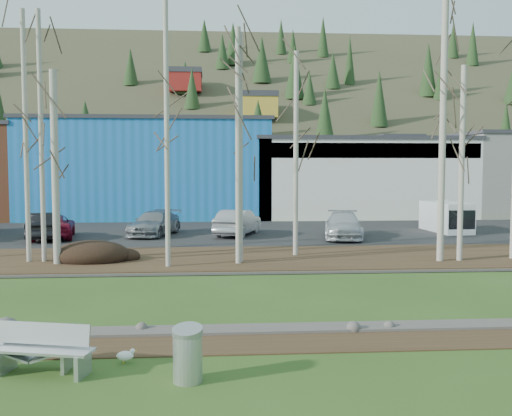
{
  "coord_description": "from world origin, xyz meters",
  "views": [
    {
      "loc": [
        -0.46,
        -11.31,
        4.2
      ],
      "look_at": [
        1.31,
        13.0,
        2.5
      ],
      "focal_mm": 40.0,
      "sensor_mm": 36.0,
      "label": 1
    }
  ],
  "objects": [
    {
      "name": "car_3",
      "position": [
        -4.11,
        23.42,
        0.87
      ],
      "size": [
        3.33,
        5.39,
        1.46
      ],
      "primitive_type": "imported",
      "rotation": [
        0.0,
        0.0,
        -0.27
      ],
      "color": "gray",
      "rests_on": "parking_lot"
    },
    {
      "name": "birch_8",
      "position": [
        10.3,
        12.88,
        4.4
      ],
      "size": [
        0.24,
        0.24,
        8.49
      ],
      "color": "beige",
      "rests_on": "far_bank"
    },
    {
      "name": "dirt_strip",
      "position": [
        0.0,
        2.1,
        0.01
      ],
      "size": [
        80.0,
        1.8,
        0.03
      ],
      "primitive_type": "cube",
      "color": "#382616",
      "rests_on": "ground"
    },
    {
      "name": "dirt_mound",
      "position": [
        -5.86,
        13.94,
        0.48
      ],
      "size": [
        3.34,
        2.35,
        0.65
      ],
      "primitive_type": "ellipsoid",
      "color": "black",
      "rests_on": "far_bank"
    },
    {
      "name": "car_4",
      "position": [
        0.93,
        23.07,
        0.92
      ],
      "size": [
        3.17,
        5.03,
        1.56
      ],
      "primitive_type": "imported",
      "rotation": [
        0.0,
        0.0,
        2.8
      ],
      "color": "#A7A7A9",
      "rests_on": "parking_lot"
    },
    {
      "name": "birch_1",
      "position": [
        -8.54,
        13.94,
        5.55
      ],
      "size": [
        0.21,
        0.21,
        10.8
      ],
      "color": "beige",
      "rests_on": "far_bank"
    },
    {
      "name": "bench_damaged",
      "position": [
        -4.24,
        0.62,
        0.37
      ],
      "size": [
        1.7,
        0.69,
        0.74
      ],
      "rotation": [
        0.0,
        0.0,
        -0.09
      ],
      "color": "#BABCBF",
      "rests_on": "ground"
    },
    {
      "name": "far_bank",
      "position": [
        0.0,
        14.5,
        0.07
      ],
      "size": [
        80.0,
        7.0,
        0.15
      ],
      "primitive_type": "cube",
      "color": "#382616",
      "rests_on": "ground"
    },
    {
      "name": "car_5",
      "position": [
        7.01,
        21.23,
        0.89
      ],
      "size": [
        3.09,
        5.51,
        1.51
      ],
      "primitive_type": "imported",
      "rotation": [
        0.0,
        0.0,
        -0.2
      ],
      "color": "silver",
      "rests_on": "parking_lot"
    },
    {
      "name": "birch_11",
      "position": [
        -7.89,
        13.94,
        5.55
      ],
      "size": [
        0.21,
        0.21,
        10.8
      ],
      "color": "beige",
      "rests_on": "far_bank"
    },
    {
      "name": "building_white",
      "position": [
        12.0,
        38.98,
        3.41
      ],
      "size": [
        18.36,
        12.24,
        6.8
      ],
      "color": "silver",
      "rests_on": "ground"
    },
    {
      "name": "seagull",
      "position": [
        -2.39,
        0.88,
        0.18
      ],
      "size": [
        0.44,
        0.21,
        0.32
      ],
      "rotation": [
        0.0,
        0.0,
        0.12
      ],
      "color": "gold",
      "rests_on": "ground"
    },
    {
      "name": "birch_10",
      "position": [
        9.39,
        12.81,
        6.04
      ],
      "size": [
        0.29,
        0.29,
        11.78
      ],
      "color": "beige",
      "rests_on": "far_bank"
    },
    {
      "name": "river",
      "position": [
        0.0,
        7.2,
        0.0
      ],
      "size": [
        80.0,
        8.0,
        0.9
      ],
      "primitive_type": null,
      "color": "black",
      "rests_on": "ground"
    },
    {
      "name": "hillside",
      "position": [
        0.0,
        84.0,
        17.5
      ],
      "size": [
        160.0,
        72.0,
        35.0
      ],
      "primitive_type": null,
      "color": "#383723",
      "rests_on": "ground"
    },
    {
      "name": "birch_7",
      "position": [
        9.39,
        12.81,
        6.04
      ],
      "size": [
        0.29,
        0.29,
        11.78
      ],
      "color": "beige",
      "rests_on": "far_bank"
    },
    {
      "name": "car_2",
      "position": [
        -9.85,
        22.4,
        0.83
      ],
      "size": [
        3.19,
        5.3,
        1.38
      ],
      "primitive_type": "imported",
      "rotation": [
        0.0,
        0.0,
        3.33
      ],
      "color": "maroon",
      "rests_on": "parking_lot"
    },
    {
      "name": "car_1",
      "position": [
        -10.17,
        21.99,
        0.91
      ],
      "size": [
        2.41,
        4.89,
        1.54
      ],
      "primitive_type": "imported",
      "rotation": [
        0.0,
        0.0,
        3.31
      ],
      "color": "black",
      "rests_on": "parking_lot"
    },
    {
      "name": "litter_bin",
      "position": [
        -1.0,
        -0.27,
        0.5
      ],
      "size": [
        0.69,
        0.69,
        1.01
      ],
      "primitive_type": "cylinder",
      "rotation": [
        0.0,
        0.0,
        -0.21
      ],
      "color": "#BABCBF",
      "rests_on": "ground"
    },
    {
      "name": "ground",
      "position": [
        0.0,
        0.0,
        0.0
      ],
      "size": [
        200.0,
        200.0,
        0.0
      ],
      "primitive_type": "plane",
      "color": "#2D4A19",
      "rests_on": "ground"
    },
    {
      "name": "birch_2",
      "position": [
        -7.15,
        13.24,
        4.23
      ],
      "size": [
        0.31,
        0.31,
        8.15
      ],
      "color": "beige",
      "rests_on": "far_bank"
    },
    {
      "name": "far_bank_rocks",
      "position": [
        0.0,
        11.3,
        0.0
      ],
      "size": [
        80.0,
        0.8,
        0.46
      ],
      "primitive_type": null,
      "color": "#47423D",
      "rests_on": "ground"
    },
    {
      "name": "van_white",
      "position": [
        14.38,
        23.98,
        1.08
      ],
      "size": [
        2.01,
        4.39,
        1.89
      ],
      "rotation": [
        0.0,
        0.0,
        0.05
      ],
      "color": "white",
      "rests_on": "parking_lot"
    },
    {
      "name": "bench_intact",
      "position": [
        -3.96,
        0.41,
        0.5
      ],
      "size": [
        2.1,
        1.05,
        1.01
      ],
      "rotation": [
        0.0,
        0.0,
        -0.24
      ],
      "color": "#BABCBF",
      "rests_on": "ground"
    },
    {
      "name": "birch_6",
      "position": [
        0.54,
        12.84,
        5.11
      ],
      "size": [
        0.23,
        0.23,
        9.93
      ],
      "color": "beige",
      "rests_on": "far_bank"
    },
    {
      "name": "parking_lot",
      "position": [
        0.0,
        25.0,
        0.07
      ],
      "size": [
        80.0,
        14.0,
        0.14
      ],
      "primitive_type": "cube",
      "color": "black",
      "rests_on": "ground"
    },
    {
      "name": "birch_5",
      "position": [
        3.31,
        14.98,
        4.86
      ],
      "size": [
        0.23,
        0.23,
        9.41
      ],
      "color": "beige",
      "rests_on": "far_bank"
    },
    {
      "name": "birch_4",
      "position": [
        0.62,
        13.3,
        5.06
      ],
      "size": [
        0.27,
        0.27,
        9.82
      ],
      "color": "beige",
      "rests_on": "far_bank"
    },
    {
      "name": "near_bank_rocks",
      "position": [
        0.0,
        3.1,
        0.0
      ],
      "size": [
        80.0,
        0.8,
        0.5
      ],
      "primitive_type": null,
      "color": "#47423D",
      "rests_on": "ground"
    },
    {
      "name": "birch_3",
      "position": [
        -2.4,
        12.28,
        5.74
      ],
      "size": [
        0.21,
        0.21,
        11.18
      ],
      "color": "beige",
      "rests_on": "far_bank"
    },
    {
      "name": "building_blue",
      "position": [
        -6.0,
        39.0,
        4.16
      ],
      "size": [
        20.4,
        12.24,
        8.3
      ],
      "color": "#1766AC",
      "rests_on": "ground"
    }
  ]
}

